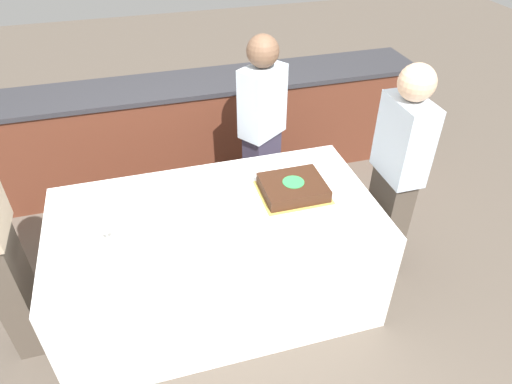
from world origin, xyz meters
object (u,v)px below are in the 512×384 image
Objects in this scene: cake at (293,188)px; plate_stack at (74,219)px; wine_glass at (105,226)px; person_cutting_cake at (262,133)px; person_seated_right at (396,174)px.

cake is 1.32m from plate_stack.
cake is 1.14m from wine_glass.
person_cutting_cake reaches higher than plate_stack.
cake is 2.31× the size of wine_glass.
cake is at bearing -94.68° from person_seated_right.
wine_glass is 1.41m from person_cutting_cake.
plate_stack is 1.45m from person_cutting_cake.
person_cutting_cake is 0.99× the size of person_seated_right.
wine_glass is at bearing 1.91° from person_cutting_cake.
person_cutting_cake is at bearing -137.20° from person_seated_right.
cake reaches higher than plate_stack.
person_cutting_cake reaches higher than cake.
person_seated_right reaches higher than person_cutting_cake.
wine_glass reaches higher than plate_stack.
person_cutting_cake is (1.32, 0.62, 0.02)m from plate_stack.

